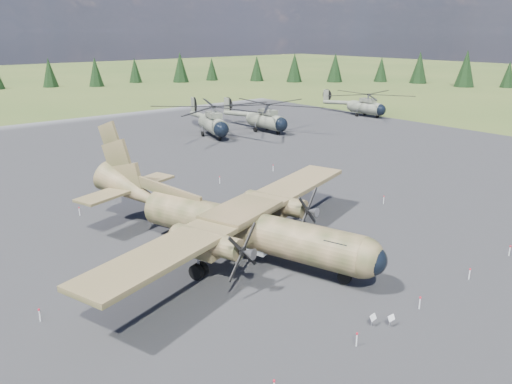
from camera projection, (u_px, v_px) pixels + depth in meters
ground at (255, 248)px, 39.50m from camera, size 500.00×500.00×0.00m
apron at (188, 214)px, 46.84m from camera, size 120.00×120.00×0.04m
transport_plane at (230, 219)px, 37.78m from camera, size 28.99×25.83×9.72m
helicopter_near at (213, 115)px, 79.60m from camera, size 25.10×25.54×5.11m
helicopter_mid at (266, 112)px, 83.59m from camera, size 19.05×22.45×4.83m
helicopter_far at (366, 100)px, 99.02m from camera, size 18.37×21.39×4.55m
info_placard_left at (373, 318)px, 28.89m from camera, size 0.51×0.27×0.76m
info_placard_right at (391, 319)px, 28.87m from camera, size 0.48×0.22×0.74m
barrier_fence at (251, 244)px, 39.01m from camera, size 33.12×29.62×0.85m
treeline at (336, 204)px, 34.85m from camera, size 289.79×281.58×10.99m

